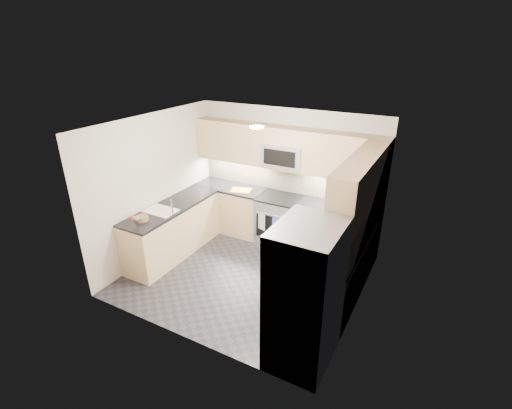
{
  "coord_description": "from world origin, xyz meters",
  "views": [
    {
      "loc": [
        2.59,
        -4.45,
        3.58
      ],
      "look_at": [
        0.0,
        0.35,
        1.15
      ],
      "focal_mm": 26.0,
      "sensor_mm": 36.0,
      "label": 1
    }
  ],
  "objects_px": {
    "utensil_bowl": "(366,209)",
    "fruit_basket": "(142,218)",
    "microwave": "(284,155)",
    "gas_range": "(279,221)",
    "cutting_board": "(241,190)",
    "refrigerator": "(305,296)"
  },
  "relations": [
    {
      "from": "utensil_bowl",
      "to": "fruit_basket",
      "type": "distance_m",
      "value": 3.64
    },
    {
      "from": "utensil_bowl",
      "to": "microwave",
      "type": "bearing_deg",
      "value": 175.45
    },
    {
      "from": "microwave",
      "to": "utensil_bowl",
      "type": "relative_size",
      "value": 2.44
    },
    {
      "from": "refrigerator",
      "to": "utensil_bowl",
      "type": "distance_m",
      "value": 2.43
    },
    {
      "from": "gas_range",
      "to": "fruit_basket",
      "type": "bearing_deg",
      "value": -128.35
    },
    {
      "from": "microwave",
      "to": "fruit_basket",
      "type": "bearing_deg",
      "value": -126.61
    },
    {
      "from": "microwave",
      "to": "cutting_board",
      "type": "bearing_deg",
      "value": -166.3
    },
    {
      "from": "microwave",
      "to": "fruit_basket",
      "type": "height_order",
      "value": "microwave"
    },
    {
      "from": "cutting_board",
      "to": "refrigerator",
      "type": "bearing_deg",
      "value": -46.46
    },
    {
      "from": "cutting_board",
      "to": "fruit_basket",
      "type": "distance_m",
      "value": 2.0
    },
    {
      "from": "gas_range",
      "to": "microwave",
      "type": "bearing_deg",
      "value": 90.0
    },
    {
      "from": "utensil_bowl",
      "to": "fruit_basket",
      "type": "height_order",
      "value": "utensil_bowl"
    },
    {
      "from": "gas_range",
      "to": "microwave",
      "type": "distance_m",
      "value": 1.25
    },
    {
      "from": "refrigerator",
      "to": "fruit_basket",
      "type": "xyz_separation_m",
      "value": [
        -2.98,
        0.49,
        0.08
      ]
    },
    {
      "from": "refrigerator",
      "to": "fruit_basket",
      "type": "distance_m",
      "value": 3.02
    },
    {
      "from": "cutting_board",
      "to": "fruit_basket",
      "type": "height_order",
      "value": "fruit_basket"
    },
    {
      "from": "microwave",
      "to": "fruit_basket",
      "type": "xyz_separation_m",
      "value": [
        -1.53,
        -2.06,
        -0.72
      ]
    },
    {
      "from": "refrigerator",
      "to": "gas_range",
      "type": "bearing_deg",
      "value": 120.88
    },
    {
      "from": "gas_range",
      "to": "cutting_board",
      "type": "xyz_separation_m",
      "value": [
        -0.79,
        -0.07,
        0.49
      ]
    },
    {
      "from": "gas_range",
      "to": "utensil_bowl",
      "type": "bearing_deg",
      "value": 0.04
    },
    {
      "from": "gas_range",
      "to": "refrigerator",
      "type": "relative_size",
      "value": 0.51
    },
    {
      "from": "utensil_bowl",
      "to": "fruit_basket",
      "type": "bearing_deg",
      "value": -147.91
    }
  ]
}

